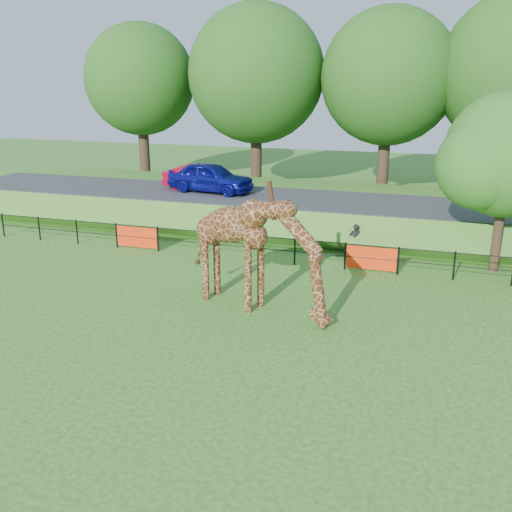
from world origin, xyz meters
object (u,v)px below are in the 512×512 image
(visitor, at_px, (355,240))
(tree_east, at_px, (510,159))
(car_blue, at_px, (211,177))
(car_red, at_px, (201,177))
(giraffe, at_px, (259,254))

(visitor, relative_size, tree_east, 0.20)
(car_blue, bearing_deg, visitor, -109.55)
(tree_east, bearing_deg, car_blue, 161.34)
(tree_east, bearing_deg, visitor, 176.54)
(car_blue, xyz_separation_m, tree_east, (13.63, -4.60, 2.09))
(car_red, bearing_deg, car_blue, -119.12)
(giraffe, height_order, tree_east, tree_east)
(car_red, relative_size, tree_east, 0.58)
(giraffe, relative_size, visitor, 3.86)
(car_red, bearing_deg, visitor, -116.23)
(car_red, relative_size, visitor, 2.92)
(giraffe, xyz_separation_m, tree_east, (7.60, 6.46, 2.42))
(giraffe, bearing_deg, tree_east, 59.22)
(car_red, bearing_deg, giraffe, -147.72)
(car_red, height_order, tree_east, tree_east)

